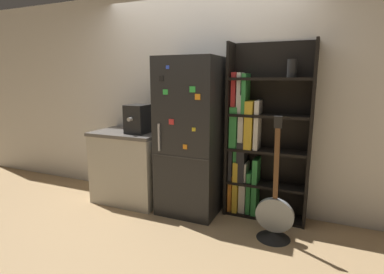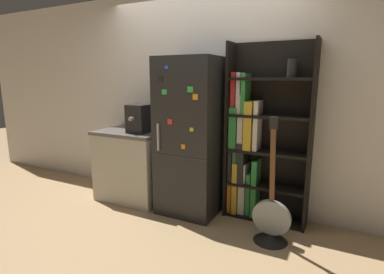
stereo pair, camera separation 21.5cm
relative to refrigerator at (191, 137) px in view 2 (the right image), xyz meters
name	(u,v)px [view 2 (the right image)]	position (x,y,z in m)	size (l,w,h in m)	color
ground_plane	(185,214)	(0.00, -0.15, -0.89)	(16.00, 16.00, 0.00)	tan
wall_back	(203,100)	(0.00, 0.33, 0.41)	(8.00, 0.05, 2.60)	silver
refrigerator	(191,137)	(0.00, 0.00, 0.00)	(0.67, 0.63, 1.79)	black
bookshelf	(258,143)	(0.73, 0.19, -0.04)	(0.89, 0.28, 1.94)	black
kitchen_counter	(134,165)	(-0.83, -0.01, -0.44)	(0.88, 0.64, 0.90)	#BCB7A8
espresso_machine	(140,118)	(-0.67, -0.05, 0.18)	(0.24, 0.34, 0.34)	black
guitar	(271,225)	(1.01, -0.28, -0.72)	(0.37, 0.33, 1.23)	black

